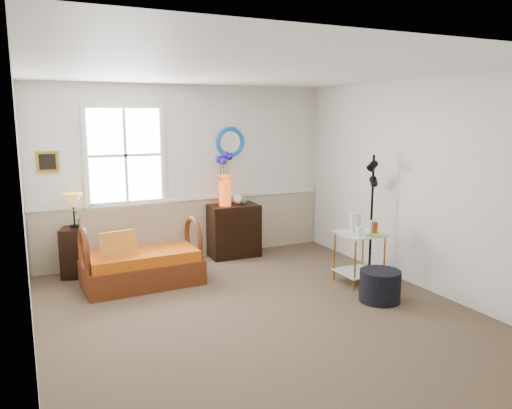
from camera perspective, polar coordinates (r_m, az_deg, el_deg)
name	(u,v)px	position (r m, az deg, el deg)	size (l,w,h in m)	color
floor	(258,314)	(5.62, 0.28, -12.43)	(4.50, 5.00, 0.01)	brown
ceiling	(259,71)	(5.20, 0.31, 15.03)	(4.50, 5.00, 0.01)	white
walls	(259,198)	(5.26, 0.29, 0.77)	(4.51, 5.01, 2.60)	silver
wainscot	(188,229)	(7.69, -7.74, -2.75)	(4.46, 0.02, 0.90)	tan
chair_rail	(188,198)	(7.59, -7.80, 0.70)	(4.46, 0.04, 0.06)	silver
window	(125,155)	(7.29, -14.72, 5.46)	(1.14, 0.06, 1.44)	white
picture	(47,162)	(7.19, -22.75, 4.53)	(0.28, 0.03, 0.28)	#C28A1E
mirror	(230,142)	(7.75, -3.00, 7.15)	(0.47, 0.47, 0.07)	#107DC2
loveseat	(141,248)	(6.58, -12.98, -4.88)	(1.47, 0.83, 0.96)	#5E260D
throw_pillow	(119,248)	(6.43, -15.38, -4.86)	(0.43, 0.11, 0.43)	#BF4307
lamp_stand	(77,252)	(7.18, -19.80, -5.16)	(0.38, 0.38, 0.67)	black
table_lamp	(74,211)	(7.08, -20.12, -0.66)	(0.26, 0.26, 0.47)	#D08238
potted_plant	(86,218)	(7.02, -18.86, -1.48)	(0.32, 0.35, 0.27)	#3F652C
cabinet	(233,230)	(7.72, -2.60, -2.97)	(0.75, 0.48, 0.81)	black
flower_vase	(225,180)	(7.51, -3.58, 2.84)	(0.23, 0.23, 0.79)	#DC4912
side_table	(359,258)	(6.62, 11.70, -6.02)	(0.53, 0.53, 0.67)	#BB8034
tabletop_items	(365,223)	(6.50, 12.40, -2.13)	(0.42, 0.42, 0.25)	silver
floor_lamp	(371,216)	(6.88, 13.06, -1.28)	(0.24, 0.24, 1.64)	black
ottoman	(380,286)	(6.10, 13.97, -9.01)	(0.48, 0.48, 0.37)	black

